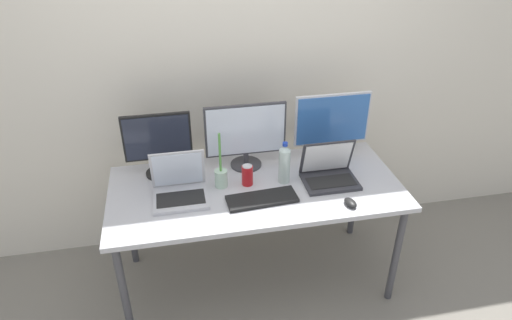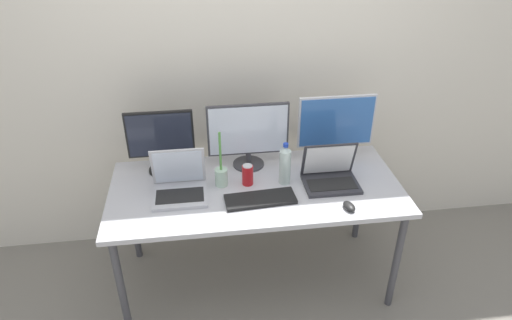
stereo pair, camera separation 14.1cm
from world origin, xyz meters
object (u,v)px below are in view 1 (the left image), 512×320
at_px(work_desk, 256,195).
at_px(laptop_secondary, 329,172).
at_px(keyboard_main, 262,199).
at_px(mouse_by_keyboard, 350,203).
at_px(soda_can_near_keyboard, 247,175).
at_px(water_bottle, 284,164).
at_px(bamboo_vase, 221,176).
at_px(monitor_left, 158,143).
at_px(monitor_right, 332,124).
at_px(monitor_center, 246,134).
at_px(laptop_silver, 180,187).

height_order(work_desk, laptop_secondary, laptop_secondary).
distance_m(keyboard_main, mouse_by_keyboard, 0.49).
height_order(keyboard_main, soda_can_near_keyboard, soda_can_near_keyboard).
xyz_separation_m(water_bottle, bamboo_vase, (-0.37, 0.03, -0.06)).
relative_size(mouse_by_keyboard, soda_can_near_keyboard, 0.75).
distance_m(monitor_left, bamboo_vase, 0.43).
relative_size(laptop_secondary, keyboard_main, 0.80).
relative_size(work_desk, keyboard_main, 4.32).
bearing_deg(monitor_right, monitor_center, -179.62).
xyz_separation_m(keyboard_main, bamboo_vase, (-0.20, 0.19, 0.06)).
distance_m(monitor_left, water_bottle, 0.76).
xyz_separation_m(work_desk, monitor_right, (0.54, 0.25, 0.30)).
relative_size(monitor_right, keyboard_main, 1.22).
height_order(monitor_center, bamboo_vase, monitor_center).
distance_m(keyboard_main, soda_can_near_keyboard, 0.19).
bearing_deg(bamboo_vase, work_desk, -12.59).
bearing_deg(work_desk, bamboo_vase, 167.41).
relative_size(monitor_left, water_bottle, 1.52).
bearing_deg(soda_can_near_keyboard, monitor_center, 81.86).
height_order(monitor_right, keyboard_main, monitor_right).
distance_m(work_desk, soda_can_near_keyboard, 0.13).
relative_size(monitor_left, laptop_secondary, 1.26).
bearing_deg(monitor_right, laptop_silver, -164.98).
distance_m(monitor_center, soda_can_near_keyboard, 0.27).
bearing_deg(laptop_secondary, keyboard_main, -163.86).
height_order(monitor_center, laptop_silver, monitor_center).
bearing_deg(soda_can_near_keyboard, keyboard_main, -74.22).
height_order(water_bottle, soda_can_near_keyboard, water_bottle).
xyz_separation_m(work_desk, water_bottle, (0.17, 0.02, 0.18)).
distance_m(laptop_silver, soda_can_near_keyboard, 0.40).
relative_size(monitor_right, bamboo_vase, 1.39).
bearing_deg(soda_can_near_keyboard, work_desk, -36.92).
xyz_separation_m(laptop_secondary, mouse_by_keyboard, (0.04, -0.27, -0.04)).
distance_m(work_desk, monitor_center, 0.38).
xyz_separation_m(monitor_center, bamboo_vase, (-0.18, -0.20, -0.16)).
distance_m(laptop_secondary, mouse_by_keyboard, 0.27).
xyz_separation_m(monitor_center, water_bottle, (0.19, -0.23, -0.10)).
bearing_deg(laptop_silver, monitor_right, 15.02).
bearing_deg(keyboard_main, laptop_silver, 159.55).
height_order(laptop_silver, keyboard_main, laptop_silver).
height_order(work_desk, water_bottle, water_bottle).
height_order(monitor_center, laptop_secondary, monitor_center).
height_order(laptop_secondary, mouse_by_keyboard, laptop_secondary).
distance_m(monitor_left, mouse_by_keyboard, 1.17).
relative_size(laptop_secondary, water_bottle, 1.21).
xyz_separation_m(laptop_silver, mouse_by_keyboard, (0.92, -0.27, -0.05)).
xyz_separation_m(laptop_silver, keyboard_main, (0.45, -0.13, -0.05)).
xyz_separation_m(work_desk, keyboard_main, (0.01, -0.14, 0.07)).
relative_size(laptop_silver, soda_can_near_keyboard, 2.41).
relative_size(monitor_left, soda_can_near_keyboard, 3.17).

